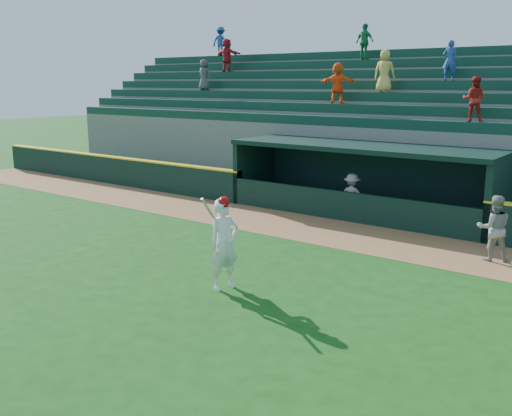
# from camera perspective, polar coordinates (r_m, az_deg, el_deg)

# --- Properties ---
(ground) EXTENTS (120.00, 120.00, 0.00)m
(ground) POSITION_cam_1_polar(r_m,az_deg,el_deg) (14.23, -3.89, -6.24)
(ground) COLOR #134611
(ground) RESTS_ON ground
(warning_track) EXTENTS (40.00, 3.00, 0.01)m
(warning_track) POSITION_cam_1_polar(r_m,az_deg,el_deg) (18.06, 6.30, -2.21)
(warning_track) COLOR brown
(warning_track) RESTS_ON ground
(field_wall_left) EXTENTS (15.50, 0.30, 1.20)m
(field_wall_left) POSITION_cam_1_polar(r_m,az_deg,el_deg) (27.20, -14.56, 3.71)
(field_wall_left) COLOR black
(field_wall_left) RESTS_ON ground
(wall_stripe_left) EXTENTS (15.50, 0.32, 0.06)m
(wall_stripe_left) POSITION_cam_1_polar(r_m,az_deg,el_deg) (27.12, -14.64, 5.02)
(wall_stripe_left) COLOR yellow
(wall_stripe_left) RESTS_ON field_wall_left
(dugout_player_front) EXTENTS (1.05, 0.97, 1.73)m
(dugout_player_front) POSITION_cam_1_polar(r_m,az_deg,el_deg) (15.98, 22.69, -1.87)
(dugout_player_front) COLOR gray
(dugout_player_front) RESTS_ON ground
(dugout_player_inside) EXTENTS (1.10, 0.81, 1.53)m
(dugout_player_inside) POSITION_cam_1_polar(r_m,az_deg,el_deg) (19.69, 9.56, 1.20)
(dugout_player_inside) COLOR #A4A59F
(dugout_player_inside) RESTS_ON ground
(dugout) EXTENTS (9.40, 2.80, 2.46)m
(dugout) POSITION_cam_1_polar(r_m,az_deg,el_deg) (20.46, 10.85, 3.26)
(dugout) COLOR slate
(dugout) RESTS_ON ground
(stands) EXTENTS (34.50, 6.28, 7.51)m
(stands) POSITION_cam_1_polar(r_m,az_deg,el_deg) (24.49, 15.72, 6.97)
(stands) COLOR slate
(stands) RESTS_ON ground
(batter_at_plate) EXTENTS (0.67, 0.90, 2.13)m
(batter_at_plate) POSITION_cam_1_polar(r_m,az_deg,el_deg) (12.73, -3.20, -3.53)
(batter_at_plate) COLOR white
(batter_at_plate) RESTS_ON ground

